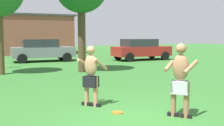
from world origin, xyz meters
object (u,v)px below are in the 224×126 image
at_px(player_in_gray, 180,78).
at_px(frisbee, 118,112).
at_px(car_gray_mid_lot, 42,50).
at_px(player_near, 91,75).
at_px(car_red_near_post, 141,49).

height_order(player_in_gray, frisbee, player_in_gray).
bearing_deg(car_gray_mid_lot, player_in_gray, -91.59).
xyz_separation_m(player_near, car_gray_mid_lot, (1.86, 13.37, -0.03)).
relative_size(frisbee, car_red_near_post, 0.06).
height_order(player_in_gray, car_red_near_post, player_in_gray).
distance_m(player_near, car_gray_mid_lot, 13.50).
bearing_deg(player_in_gray, frisbee, 139.90).
distance_m(player_near, car_red_near_post, 14.22).
distance_m(frisbee, car_red_near_post, 14.83).
height_order(player_near, frisbee, player_near).
relative_size(player_near, car_red_near_post, 0.37).
bearing_deg(car_red_near_post, player_in_gray, -119.05).
xyz_separation_m(frisbee, car_gray_mid_lot, (1.56, 14.32, 0.81)).
bearing_deg(player_near, frisbee, -72.25).
distance_m(player_in_gray, frisbee, 1.73).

